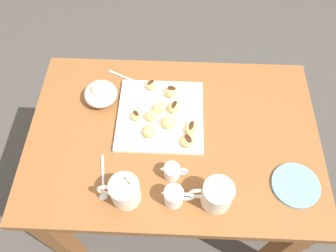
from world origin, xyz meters
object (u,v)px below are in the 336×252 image
(cream_pitcher_white, at_px, (174,196))
(beignet_0, at_px, (152,116))
(beignet_8, at_px, (169,122))
(coffee_mug_cream_left, at_px, (217,195))
(beignet_6, at_px, (149,131))
(pastry_plate_square, at_px, (160,115))
(coffee_mug_cream_right, at_px, (124,191))
(beignet_2, at_px, (174,107))
(beignet_3, at_px, (160,107))
(ice_cream_bowl, at_px, (100,93))
(saucer_sky_left, at_px, (296,185))
(beignet_9, at_px, (136,116))
(dining_table, at_px, (173,154))
(beignet_4, at_px, (188,141))
(beignet_5, at_px, (191,128))
(chocolate_sauce_pitcher, at_px, (171,171))
(beignet_1, at_px, (172,91))
(beignet_7, at_px, (151,85))

(cream_pitcher_white, distance_m, beignet_0, 0.31)
(beignet_8, bearing_deg, beignet_0, -22.62)
(coffee_mug_cream_left, relative_size, beignet_6, 2.94)
(pastry_plate_square, bearing_deg, coffee_mug_cream_right, 73.37)
(beignet_2, relative_size, beignet_3, 1.00)
(beignet_3, bearing_deg, ice_cream_bowl, -12.95)
(ice_cream_bowl, distance_m, saucer_sky_left, 0.75)
(beignet_6, height_order, beignet_9, beignet_6)
(cream_pitcher_white, bearing_deg, dining_table, -87.57)
(beignet_2, relative_size, beignet_4, 0.97)
(beignet_3, height_order, beignet_8, beignet_8)
(pastry_plate_square, height_order, beignet_8, beignet_8)
(ice_cream_bowl, relative_size, beignet_5, 2.27)
(chocolate_sauce_pitcher, xyz_separation_m, beignet_2, (0.00, -0.25, 0.00))
(saucer_sky_left, bearing_deg, coffee_mug_cream_right, 6.28)
(beignet_8, xyz_separation_m, beignet_9, (0.12, -0.03, -0.00))
(dining_table, xyz_separation_m, beignet_5, (-0.06, -0.01, 0.18))
(beignet_9, bearing_deg, beignet_2, -162.71)
(coffee_mug_cream_right, bearing_deg, beignet_1, -107.96)
(pastry_plate_square, xyz_separation_m, ice_cream_bowl, (0.23, -0.07, 0.03))
(coffee_mug_cream_right, relative_size, beignet_9, 3.58)
(chocolate_sauce_pitcher, distance_m, beignet_0, 0.23)
(pastry_plate_square, height_order, chocolate_sauce_pitcher, chocolate_sauce_pitcher)
(saucer_sky_left, height_order, beignet_5, beignet_5)
(beignet_1, relative_size, beignet_6, 1.05)
(beignet_7, bearing_deg, dining_table, 115.02)
(pastry_plate_square, relative_size, beignet_0, 6.68)
(chocolate_sauce_pitcher, distance_m, beignet_5, 0.18)
(beignet_1, xyz_separation_m, beignet_8, (0.01, 0.14, -0.00))
(cream_pitcher_white, bearing_deg, pastry_plate_square, -79.21)
(saucer_sky_left, xyz_separation_m, beignet_0, (0.48, -0.23, 0.03))
(cream_pitcher_white, relative_size, saucer_sky_left, 0.67)
(beignet_8, bearing_deg, beignet_7, -66.21)
(chocolate_sauce_pitcher, bearing_deg, cream_pitcher_white, 97.71)
(dining_table, relative_size, beignet_7, 23.87)
(cream_pitcher_white, bearing_deg, beignet_3, -79.34)
(beignet_2, height_order, beignet_5, same)
(beignet_3, bearing_deg, beignet_9, 24.60)
(beignet_6, bearing_deg, pastry_plate_square, -111.90)
(beignet_6, bearing_deg, coffee_mug_cream_right, 75.42)
(beignet_2, bearing_deg, dining_table, 90.99)
(dining_table, relative_size, chocolate_sauce_pitcher, 11.26)
(beignet_5, height_order, beignet_7, beignet_5)
(ice_cream_bowl, distance_m, beignet_6, 0.25)
(ice_cream_bowl, height_order, beignet_8, ice_cream_bowl)
(dining_table, xyz_separation_m, chocolate_sauce_pitcher, (0.00, 0.16, 0.18))
(beignet_7, bearing_deg, coffee_mug_cream_left, 117.98)
(pastry_plate_square, xyz_separation_m, saucer_sky_left, (-0.45, 0.25, -0.00))
(coffee_mug_cream_right, relative_size, beignet_6, 2.90)
(coffee_mug_cream_right, bearing_deg, beignet_8, -115.17)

